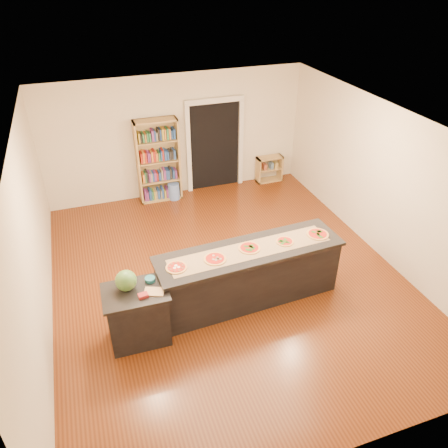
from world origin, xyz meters
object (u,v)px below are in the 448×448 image
object	(u,v)px
side_counter	(138,315)
low_shelf	(269,169)
watermelon	(126,281)
waste_bin	(174,191)
bookshelf	(158,161)
kitchen_island	(249,274)

from	to	relation	value
side_counter	low_shelf	distance (m)	5.85
watermelon	waste_bin	bearing A→B (deg)	68.29
watermelon	bookshelf	bearing A→B (deg)	72.33
kitchen_island	bookshelf	xyz separation A→B (m)	(-0.64, 3.93, 0.45)
kitchen_island	bookshelf	bearing A→B (deg)	96.36
low_shelf	waste_bin	xyz separation A→B (m)	(-2.50, -0.14, -0.13)
side_counter	low_shelf	size ratio (longest dim) A/B	1.42
low_shelf	watermelon	bearing A→B (deg)	-134.56
bookshelf	waste_bin	world-z (taller)	bookshelf
bookshelf	waste_bin	size ratio (longest dim) A/B	4.94
side_counter	kitchen_island	bearing A→B (deg)	10.73
side_counter	bookshelf	size ratio (longest dim) A/B	0.48
side_counter	bookshelf	bearing A→B (deg)	75.44
bookshelf	waste_bin	xyz separation A→B (m)	(0.29, -0.11, -0.76)
bookshelf	low_shelf	distance (m)	2.86
bookshelf	watermelon	xyz separation A→B (m)	(-1.32, -4.14, 0.11)
bookshelf	waste_bin	distance (m)	0.82
low_shelf	watermelon	world-z (taller)	watermelon
kitchen_island	waste_bin	xyz separation A→B (m)	(-0.36, 3.82, -0.31)
kitchen_island	bookshelf	distance (m)	4.01
bookshelf	low_shelf	bearing A→B (deg)	0.64
low_shelf	watermelon	xyz separation A→B (m)	(-4.10, -4.17, 0.74)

